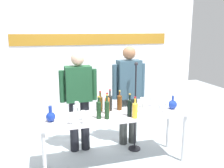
% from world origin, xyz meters
% --- Properties ---
extents(ground_plane, '(10.00, 10.00, 0.00)m').
position_xyz_m(ground_plane, '(0.00, 0.00, 0.00)').
color(ground_plane, '#A8B3B8').
extents(back_wall, '(4.17, 0.11, 3.00)m').
position_xyz_m(back_wall, '(0.00, 1.38, 1.50)').
color(back_wall, white).
rests_on(back_wall, ground).
extents(display_table, '(2.13, 0.57, 0.77)m').
position_xyz_m(display_table, '(0.00, 0.00, 0.70)').
color(display_table, silver).
rests_on(display_table, ground).
extents(decanter_blue_left, '(0.13, 0.13, 0.21)m').
position_xyz_m(decanter_blue_left, '(-0.89, -0.02, 0.85)').
color(decanter_blue_left, navy).
rests_on(decanter_blue_left, display_table).
extents(decanter_blue_right, '(0.13, 0.13, 0.21)m').
position_xyz_m(decanter_blue_right, '(0.91, -0.02, 0.84)').
color(decanter_blue_right, '#1B3696').
rests_on(decanter_blue_right, display_table).
extents(presenter_left, '(0.60, 0.22, 1.62)m').
position_xyz_m(presenter_left, '(-0.42, 0.58, 0.92)').
color(presenter_left, black).
rests_on(presenter_left, ground).
extents(presenter_right, '(0.58, 0.22, 1.69)m').
position_xyz_m(presenter_right, '(0.42, 0.58, 0.96)').
color(presenter_right, '#323634').
rests_on(presenter_right, ground).
extents(wine_bottle_0, '(0.06, 0.06, 0.34)m').
position_xyz_m(wine_bottle_0, '(-0.16, -0.14, 0.92)').
color(wine_bottle_0, '#173318').
rests_on(wine_bottle_0, display_table).
extents(wine_bottle_1, '(0.07, 0.07, 0.30)m').
position_xyz_m(wine_bottle_1, '(-0.17, 0.21, 0.90)').
color(wine_bottle_1, '#4E3610').
rests_on(wine_bottle_1, display_table).
extents(wine_bottle_2, '(0.07, 0.07, 0.32)m').
position_xyz_m(wine_bottle_2, '(-0.26, -0.10, 0.91)').
color(wine_bottle_2, black).
rests_on(wine_bottle_2, display_table).
extents(wine_bottle_3, '(0.07, 0.07, 0.30)m').
position_xyz_m(wine_bottle_3, '(0.13, 0.17, 0.90)').
color(wine_bottle_3, '#552E0F').
rests_on(wine_bottle_3, display_table).
extents(wine_bottle_4, '(0.07, 0.07, 0.33)m').
position_xyz_m(wine_bottle_4, '(0.17, -0.13, 0.91)').
color(wine_bottle_4, black).
rests_on(wine_bottle_4, display_table).
extents(wine_bottle_5, '(0.06, 0.06, 0.33)m').
position_xyz_m(wine_bottle_5, '(-0.02, 0.17, 0.91)').
color(wine_bottle_5, black).
rests_on(wine_bottle_5, display_table).
extents(wine_bottle_6, '(0.07, 0.07, 0.31)m').
position_xyz_m(wine_bottle_6, '(-0.10, 0.06, 0.91)').
color(wine_bottle_6, '#CE6722').
rests_on(wine_bottle_6, display_table).
extents(wine_bottle_7, '(0.08, 0.08, 0.30)m').
position_xyz_m(wine_bottle_7, '(0.22, -0.22, 0.90)').
color(wine_bottle_7, gold).
rests_on(wine_bottle_7, display_table).
extents(wine_glass_left_0, '(0.06, 0.06, 0.14)m').
position_xyz_m(wine_glass_left_0, '(-0.55, 0.14, 0.87)').
color(wine_glass_left_0, white).
rests_on(wine_glass_left_0, display_table).
extents(wine_glass_left_1, '(0.06, 0.06, 0.16)m').
position_xyz_m(wine_glass_left_1, '(-0.51, 0.23, 0.89)').
color(wine_glass_left_1, white).
rests_on(wine_glass_left_1, display_table).
extents(wine_glass_left_2, '(0.06, 0.06, 0.14)m').
position_xyz_m(wine_glass_left_2, '(-0.50, -0.23, 0.87)').
color(wine_glass_left_2, white).
rests_on(wine_glass_left_2, display_table).
extents(wine_glass_left_3, '(0.06, 0.06, 0.13)m').
position_xyz_m(wine_glass_left_3, '(-0.58, -0.09, 0.87)').
color(wine_glass_left_3, white).
rests_on(wine_glass_left_3, display_table).
extents(wine_glass_left_4, '(0.06, 0.06, 0.13)m').
position_xyz_m(wine_glass_left_4, '(-0.48, -0.10, 0.87)').
color(wine_glass_left_4, white).
rests_on(wine_glass_left_4, display_table).
extents(wine_glass_left_5, '(0.07, 0.07, 0.15)m').
position_xyz_m(wine_glass_left_5, '(-0.64, -0.20, 0.88)').
color(wine_glass_left_5, white).
rests_on(wine_glass_left_5, display_table).
extents(wine_glass_right_0, '(0.07, 0.07, 0.16)m').
position_xyz_m(wine_glass_right_0, '(0.68, 0.18, 0.89)').
color(wine_glass_right_0, white).
rests_on(wine_glass_right_0, display_table).
extents(wine_glass_right_1, '(0.06, 0.06, 0.15)m').
position_xyz_m(wine_glass_right_1, '(0.61, -0.21, 0.88)').
color(wine_glass_right_1, white).
rests_on(wine_glass_right_1, display_table).
extents(wine_glass_right_2, '(0.07, 0.07, 0.14)m').
position_xyz_m(wine_glass_right_2, '(0.64, -0.11, 0.87)').
color(wine_glass_right_2, white).
rests_on(wine_glass_right_2, display_table).
extents(wine_glass_right_3, '(0.06, 0.06, 0.15)m').
position_xyz_m(wine_glass_right_3, '(0.41, -0.06, 0.88)').
color(wine_glass_right_3, white).
rests_on(wine_glass_right_3, display_table).
extents(wine_glass_right_4, '(0.06, 0.06, 0.15)m').
position_xyz_m(wine_glass_right_4, '(0.74, -0.14, 0.88)').
color(wine_glass_right_4, white).
rests_on(wine_glass_right_4, display_table).
extents(wine_glass_right_5, '(0.06, 0.06, 0.15)m').
position_xyz_m(wine_glass_right_5, '(0.51, 0.20, 0.88)').
color(wine_glass_right_5, white).
rests_on(wine_glass_right_5, display_table).
extents(microphone_stand, '(0.20, 0.20, 1.47)m').
position_xyz_m(microphone_stand, '(0.45, 0.33, 0.49)').
color(microphone_stand, black).
rests_on(microphone_stand, ground).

